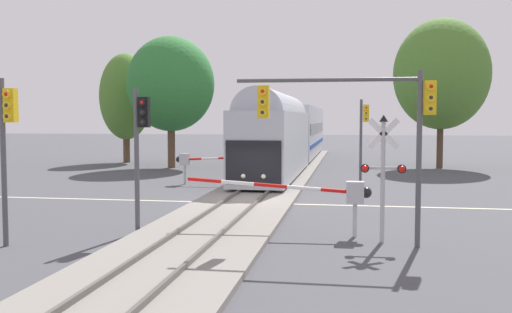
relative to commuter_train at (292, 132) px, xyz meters
name	(u,v)px	position (x,y,z in m)	size (l,w,h in m)	color
ground_plane	(246,203)	(0.00, -20.74, -2.78)	(220.00, 220.00, 0.00)	#47474C
road_centre_stripe	(246,203)	(0.00, -20.74, -2.78)	(44.00, 0.20, 0.01)	beige
railway_track	(246,201)	(0.00, -20.74, -2.68)	(4.40, 80.00, 0.32)	gray
commuter_train	(292,132)	(0.00, 0.00, 0.00)	(3.04, 40.15, 5.16)	#B2B7C1
crossing_gate_near	(333,192)	(4.12, -27.46, -1.35)	(6.12, 0.40, 1.85)	#B7B7BC
crossing_signal_mast	(383,165)	(5.66, -28.21, -0.37)	(1.36, 0.44, 3.94)	#B2B2B7
crossing_gate_far	(195,160)	(-4.23, -14.01, -1.36)	(5.65, 0.40, 1.80)	#B7B7BC
traffic_signal_near_right	(363,113)	(5.01, -28.71, 1.20)	(5.91, 0.38, 5.23)	#4C4C51
traffic_signal_far_side	(363,127)	(5.42, -12.28, 0.53)	(0.53, 0.38, 4.93)	#4C4C51
traffic_signal_median	(140,136)	(-2.19, -28.05, 0.46)	(0.53, 0.38, 4.83)	#4C4C51
traffic_signal_near_left	(7,134)	(-5.37, -30.58, 0.58)	(0.53, 0.38, 5.01)	#4C4C51
oak_behind_train	(171,84)	(-9.06, -3.33, 3.70)	(6.74, 6.74, 10.15)	brown
pine_left_background	(126,97)	(-14.63, 1.33, 2.93)	(4.52, 4.52, 9.47)	brown
oak_far_right	(441,74)	(11.54, -0.03, 4.46)	(7.28, 7.28, 11.50)	#4C3828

